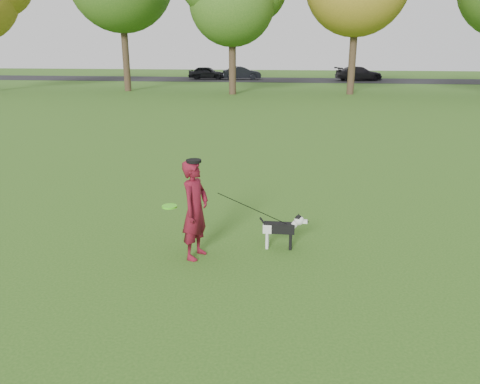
# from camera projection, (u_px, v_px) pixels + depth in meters

# --- Properties ---
(ground) EXTENTS (120.00, 120.00, 0.00)m
(ground) POSITION_uv_depth(u_px,v_px,m) (255.00, 253.00, 7.47)
(ground) COLOR #285116
(ground) RESTS_ON ground
(road) EXTENTS (120.00, 7.00, 0.02)m
(road) POSITION_uv_depth(u_px,v_px,m) (294.00, 80.00, 45.34)
(road) COLOR black
(road) RESTS_ON ground
(man) EXTENTS (0.51, 0.65, 1.55)m
(man) POSITION_uv_depth(u_px,v_px,m) (195.00, 210.00, 7.13)
(man) COLOR #520B1E
(man) RESTS_ON ground
(dog) EXTENTS (0.79, 0.16, 0.60)m
(dog) POSITION_uv_depth(u_px,v_px,m) (283.00, 227.00, 7.55)
(dog) COLOR black
(dog) RESTS_ON ground
(car_left) EXTENTS (3.63, 1.48, 1.23)m
(car_left) POSITION_uv_depth(u_px,v_px,m) (207.00, 73.00, 46.19)
(car_left) COLOR black
(car_left) RESTS_ON road
(car_mid) EXTENTS (3.91, 1.93, 1.23)m
(car_mid) POSITION_uv_depth(u_px,v_px,m) (242.00, 73.00, 45.77)
(car_mid) COLOR black
(car_mid) RESTS_ON road
(car_right) EXTENTS (4.81, 3.00, 1.30)m
(car_right) POSITION_uv_depth(u_px,v_px,m) (359.00, 73.00, 44.41)
(car_right) COLOR black
(car_right) RESTS_ON road
(man_held_items) EXTENTS (1.93, 0.71, 1.16)m
(man_held_items) POSITION_uv_depth(u_px,v_px,m) (255.00, 210.00, 7.23)
(man_held_items) COLOR #4ADD1B
(man_held_items) RESTS_ON ground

